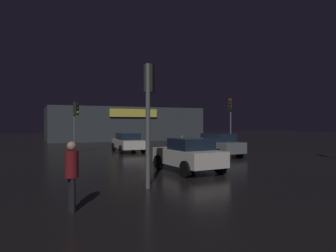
% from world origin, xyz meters
% --- Properties ---
extents(ground_plane, '(120.00, 120.00, 0.00)m').
position_xyz_m(ground_plane, '(0.00, 0.00, 0.00)').
color(ground_plane, black).
extents(store_building, '(20.36, 10.19, 4.38)m').
position_xyz_m(store_building, '(2.20, 25.59, 2.19)').
color(store_building, '#33383D').
rests_on(store_building, ground).
extents(traffic_signal_main, '(0.41, 0.43, 4.33)m').
position_xyz_m(traffic_signal_main, '(-5.89, -6.77, 2.99)').
color(traffic_signal_main, '#595B60').
rests_on(traffic_signal_main, ground).
extents(traffic_signal_opposite, '(0.42, 0.42, 3.88)m').
position_xyz_m(traffic_signal_opposite, '(-6.60, 7.08, 2.84)').
color(traffic_signal_opposite, '#595B60').
rests_on(traffic_signal_opposite, ground).
extents(traffic_signal_cross_left, '(0.42, 0.42, 4.54)m').
position_xyz_m(traffic_signal_cross_left, '(6.93, 6.48, 3.33)').
color(traffic_signal_cross_left, '#595B60').
rests_on(traffic_signal_cross_left, ground).
extents(car_near, '(2.09, 4.44, 1.57)m').
position_xyz_m(car_near, '(1.97, 1.07, 0.81)').
color(car_near, slate).
rests_on(car_near, ground).
extents(car_far, '(2.10, 4.46, 1.49)m').
position_xyz_m(car_far, '(-2.60, 6.91, 0.77)').
color(car_far, silver).
rests_on(car_far, ground).
extents(car_crossing, '(2.28, 3.96, 1.57)m').
position_xyz_m(car_crossing, '(-2.96, -4.18, 0.80)').
color(car_crossing, silver).
rests_on(car_crossing, ground).
extents(pedestrian, '(0.40, 0.40, 1.80)m').
position_xyz_m(pedestrian, '(-8.72, -8.74, 1.05)').
color(pedestrian, black).
rests_on(pedestrian, ground).
extents(bollard_kerb_a, '(0.12, 0.12, 1.16)m').
position_xyz_m(bollard_kerb_a, '(2.81, 8.09, 0.58)').
color(bollard_kerb_a, gold).
rests_on(bollard_kerb_a, ground).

